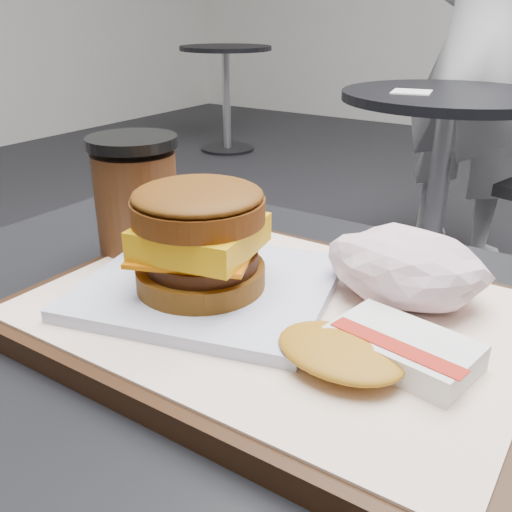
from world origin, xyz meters
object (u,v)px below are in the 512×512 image
object	(u,v)px
crumpled_wrapper	(406,267)
serving_tray	(277,318)
hash_brown	(375,350)
neighbor_table	(443,153)
breakfast_sandwich	(203,250)
coffee_cup	(137,205)
patron	(480,46)

from	to	relation	value
crumpled_wrapper	serving_tray	bearing A→B (deg)	-138.22
hash_brown	neighbor_table	world-z (taller)	hash_brown
crumpled_wrapper	neighbor_table	xyz separation A→B (m)	(-0.40, 1.54, -0.27)
breakfast_sandwich	crumpled_wrapper	world-z (taller)	breakfast_sandwich
serving_tray	breakfast_sandwich	bearing A→B (deg)	-164.22
hash_brown	neighbor_table	bearing A→B (deg)	104.40
crumpled_wrapper	coffee_cup	size ratio (longest dim) A/B	0.98
crumpled_wrapper	breakfast_sandwich	bearing A→B (deg)	-147.95
patron	serving_tray	bearing A→B (deg)	120.73
serving_tray	hash_brown	size ratio (longest dim) A/B	3.02
breakfast_sandwich	crumpled_wrapper	xyz separation A→B (m)	(0.13, 0.08, -0.01)
breakfast_sandwich	crumpled_wrapper	bearing A→B (deg)	32.05
crumpled_wrapper	coffee_cup	distance (m)	0.25
serving_tray	breakfast_sandwich	size ratio (longest dim) A/B	1.67
breakfast_sandwich	coffee_cup	distance (m)	0.13
breakfast_sandwich	coffee_cup	xyz separation A→B (m)	(-0.12, 0.05, 0.00)
crumpled_wrapper	coffee_cup	bearing A→B (deg)	-172.13
patron	breakfast_sandwich	bearing A→B (deg)	119.14
neighbor_table	patron	size ratio (longest dim) A/B	0.44
coffee_cup	breakfast_sandwich	bearing A→B (deg)	-22.63
neighbor_table	patron	distance (m)	0.61
crumpled_wrapper	neighbor_table	bearing A→B (deg)	104.70
breakfast_sandwich	hash_brown	bearing A→B (deg)	-5.47
coffee_cup	serving_tray	bearing A→B (deg)	-10.44
breakfast_sandwich	hash_brown	distance (m)	0.15
crumpled_wrapper	coffee_cup	world-z (taller)	coffee_cup
breakfast_sandwich	neighbor_table	xyz separation A→B (m)	(-0.27, 1.62, -0.28)
serving_tray	crumpled_wrapper	xyz separation A→B (m)	(0.07, 0.07, 0.04)
coffee_cup	neighbor_table	world-z (taller)	coffee_cup
neighbor_table	patron	world-z (taller)	patron
hash_brown	crumpled_wrapper	bearing A→B (deg)	99.62
coffee_cup	patron	distance (m)	2.10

